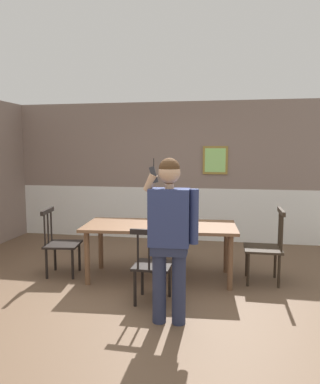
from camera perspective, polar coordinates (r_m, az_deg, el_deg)
The scene contains 8 objects.
ground_plane at distance 4.61m, azimuth -3.96°, elevation -15.93°, with size 6.92×6.92×0.00m, color brown.
room_back_partition at distance 7.18m, azimuth 1.81°, elevation 2.77°, with size 6.29×0.17×2.66m.
dining_table at distance 5.03m, azimuth -0.01°, elevation -5.98°, with size 2.10×1.02×0.75m.
chair_near_window at distance 5.12m, azimuth 16.05°, elevation -8.15°, with size 0.48×0.48×0.99m.
chair_by_doorway at distance 5.40m, azimuth -15.18°, elevation -7.58°, with size 0.51×0.51×0.94m.
chair_at_table_head at distance 4.30m, azimuth -1.23°, elevation -11.24°, with size 0.43×0.43×0.90m.
chair_opposite_corner at distance 5.87m, azimuth 0.85°, elevation -6.06°, with size 0.47×0.47×0.98m.
person_figure at distance 3.68m, azimuth 1.54°, elevation -5.89°, with size 0.56×0.23×1.68m.
Camera 1 is at (1.06, -4.12, 1.77)m, focal length 34.48 mm.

